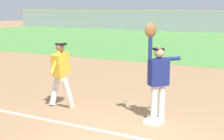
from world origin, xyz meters
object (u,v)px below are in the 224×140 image
at_px(fielder, 158,74).
at_px(runner, 61,70).
at_px(baseball, 149,44).
at_px(parked_car_green, 218,25).
at_px(first_base, 154,121).

xyz_separation_m(fielder, runner, (-2.61, -0.11, -0.12)).
height_order(fielder, baseball, fielder).
distance_m(fielder, baseball, 0.80).
bearing_deg(runner, parked_car_green, 94.68).
height_order(runner, parked_car_green, runner).
relative_size(first_base, runner, 0.22).
height_order(fielder, parked_car_green, fielder).
bearing_deg(first_base, runner, 178.48).
bearing_deg(first_base, baseball, 123.86).
xyz_separation_m(runner, parked_car_green, (-0.93, 29.48, -0.32)).
bearing_deg(parked_car_green, first_base, -81.88).
xyz_separation_m(baseball, parked_car_green, (-3.19, 29.03, -1.08)).
bearing_deg(baseball, fielder, -43.49).
bearing_deg(fielder, runner, 48.03).
height_order(runner, baseball, baseball).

